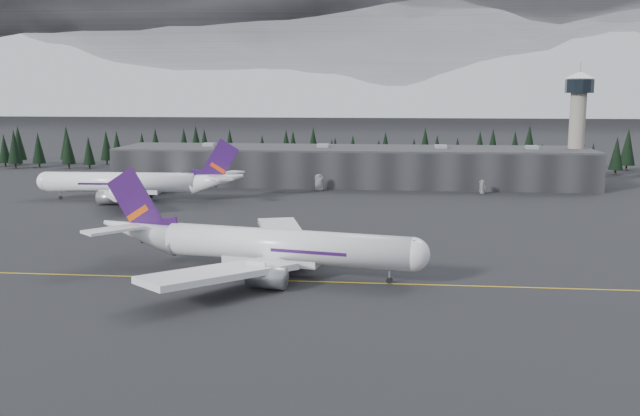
# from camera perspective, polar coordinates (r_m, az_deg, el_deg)

# --- Properties ---
(ground) EXTENTS (1400.00, 1400.00, 0.00)m
(ground) POSITION_cam_1_polar(r_m,az_deg,el_deg) (123.55, -0.97, -5.65)
(ground) COLOR black
(ground) RESTS_ON ground
(taxiline) EXTENTS (400.00, 0.40, 0.02)m
(taxiline) POSITION_cam_1_polar(r_m,az_deg,el_deg) (121.63, -1.09, -5.89)
(taxiline) COLOR gold
(taxiline) RESTS_ON ground
(terminal) EXTENTS (160.00, 30.00, 12.60)m
(terminal) POSITION_cam_1_polar(r_m,az_deg,el_deg) (245.19, 2.56, 3.40)
(terminal) COLOR black
(terminal) RESTS_ON ground
(control_tower) EXTENTS (10.00, 10.00, 37.70)m
(control_tower) POSITION_cam_1_polar(r_m,az_deg,el_deg) (253.85, 19.92, 6.93)
(control_tower) COLOR gray
(control_tower) RESTS_ON ground
(treeline) EXTENTS (360.00, 20.00, 15.00)m
(treeline) POSITION_cam_1_polar(r_m,az_deg,el_deg) (281.84, 3.02, 4.44)
(treeline) COLOR black
(treeline) RESTS_ON ground
(mountain_ridge) EXTENTS (4400.00, 900.00, 420.00)m
(mountain_ridge) POSITION_cam_1_polar(r_m,az_deg,el_deg) (1118.93, 5.29, 7.80)
(mountain_ridge) COLOR white
(mountain_ridge) RESTS_ON ground
(jet_main) EXTENTS (61.38, 56.15, 18.21)m
(jet_main) POSITION_cam_1_polar(r_m,az_deg,el_deg) (126.31, -5.01, -2.95)
(jet_main) COLOR silver
(jet_main) RESTS_ON ground
(jet_parked) EXTENTS (62.19, 57.35, 18.28)m
(jet_parked) POSITION_cam_1_polar(r_m,az_deg,el_deg) (215.60, -14.33, 1.97)
(jet_parked) COLOR white
(jet_parked) RESTS_ON ground
(gse_vehicle_a) EXTENTS (3.81, 5.87, 1.50)m
(gse_vehicle_a) POSITION_cam_1_polar(r_m,az_deg,el_deg) (228.63, -0.10, 1.57)
(gse_vehicle_a) COLOR silver
(gse_vehicle_a) RESTS_ON ground
(gse_vehicle_b) EXTENTS (4.82, 3.50, 1.52)m
(gse_vehicle_b) POSITION_cam_1_polar(r_m,az_deg,el_deg) (227.40, 12.87, 1.29)
(gse_vehicle_b) COLOR #B9B9BB
(gse_vehicle_b) RESTS_ON ground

